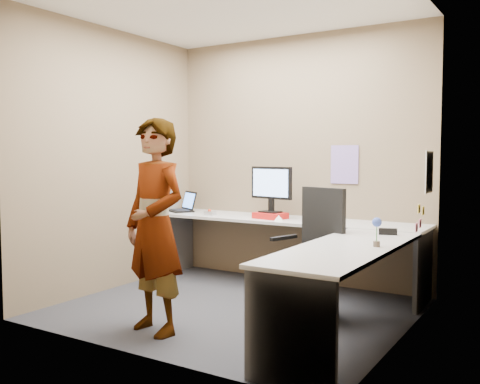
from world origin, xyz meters
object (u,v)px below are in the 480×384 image
Objects in this scene: desk at (296,243)px; person at (155,226)px; office_chair at (311,265)px; monitor at (271,185)px.

person reaches higher than desk.
person reaches higher than office_chair.
desk is at bearing 155.14° from office_chair.
monitor is 0.30× the size of person.
person is at bearing -116.87° from desk.
desk is 0.35m from office_chair.
monitor is (-0.55, 0.52, 0.49)m from desk.
office_chair is (0.79, -0.74, -0.63)m from monitor.
monitor is at bearing 136.36° from desk.
monitor is 1.78m from person.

